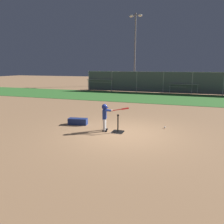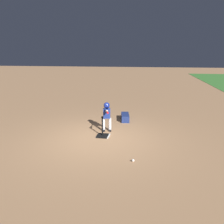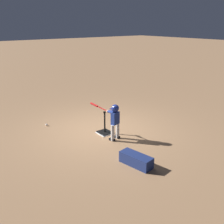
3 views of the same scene
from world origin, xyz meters
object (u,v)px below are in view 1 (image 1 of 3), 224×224
baseball (165,127)px  bleachers_far_left (183,88)px  batting_tee (118,130)px  bleachers_far_right (103,85)px  equipment_bag (78,121)px  batter_child (106,114)px

baseball → bleachers_far_left: size_ratio=0.03×
baseball → batting_tee: bearing=-144.7°
bleachers_far_right → bleachers_far_left: bearing=-1.0°
batting_tee → bleachers_far_right: 16.01m
equipment_bag → baseball: bearing=0.6°
bleachers_far_right → batter_child: bearing=-68.3°
batter_child → bleachers_far_left: (2.68, 14.49, -0.22)m
batting_tee → bleachers_far_right: (-6.35, 14.69, 0.49)m
batting_tee → equipment_bag: 2.12m
bleachers_far_right → bleachers_far_left: 8.51m
baseball → equipment_bag: equipment_bag is taller
bleachers_far_right → baseball: bearing=-59.2°
bleachers_far_right → bleachers_far_left: bleachers_far_right is taller
batting_tee → bleachers_far_left: bleachers_far_left is taller
batting_tee → batter_child: (-0.53, 0.05, 0.59)m
batter_child → baseball: (2.22, 1.15, -0.65)m
batting_tee → bleachers_far_left: (2.15, 14.54, 0.36)m
batting_tee → baseball: bearing=35.3°
equipment_bag → batting_tee: bearing=-24.3°
batting_tee → bleachers_far_left: size_ratio=0.26×
batter_child → baseball: size_ratio=14.70×
baseball → bleachers_far_right: bearing=120.8°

